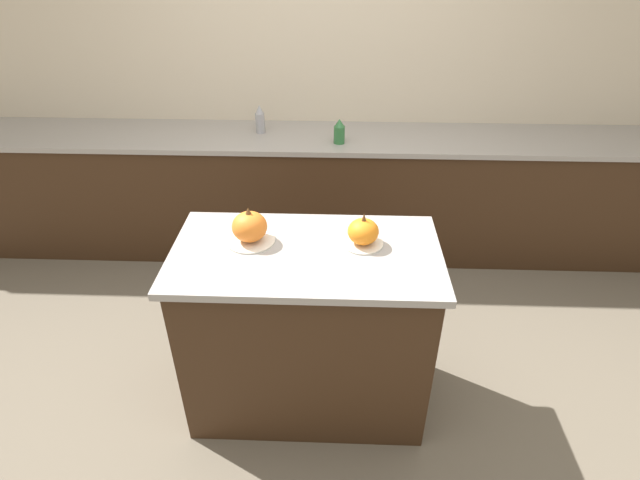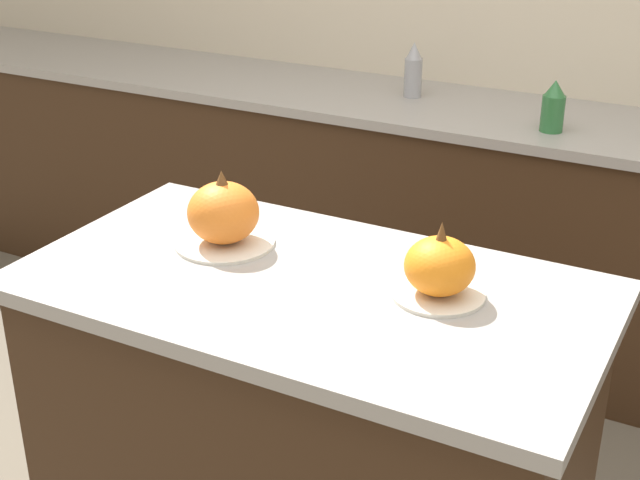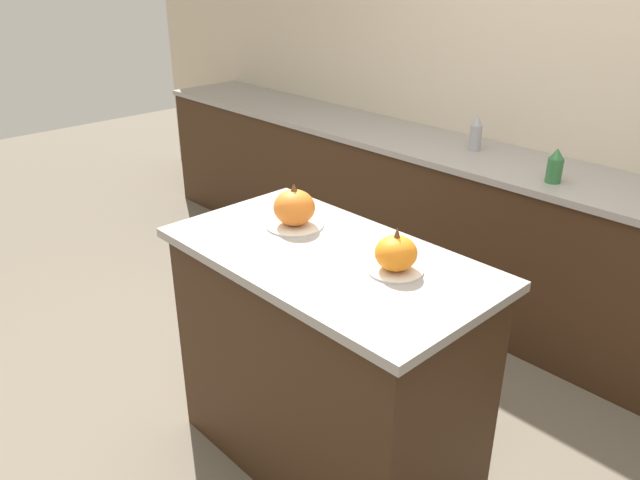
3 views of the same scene
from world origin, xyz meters
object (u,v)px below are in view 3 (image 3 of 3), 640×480
at_px(bottle_short, 555,166).
at_px(pumpkin_cake_right, 396,255).
at_px(pumpkin_cake_left, 294,209).
at_px(bottle_tall, 476,133).

bearing_deg(bottle_short, pumpkin_cake_right, -84.95).
xyz_separation_m(pumpkin_cake_left, bottle_short, (0.40, 1.29, -0.02)).
bearing_deg(bottle_tall, pumpkin_cake_left, -83.81).
bearing_deg(pumpkin_cake_left, bottle_tall, 96.19).
relative_size(pumpkin_cake_left, bottle_tall, 1.13).
distance_m(pumpkin_cake_right, bottle_short, 1.30).
bearing_deg(bottle_tall, bottle_short, -17.56).
xyz_separation_m(pumpkin_cake_left, bottle_tall, (-0.16, 1.47, -0.01)).
xyz_separation_m(pumpkin_cake_right, bottle_tall, (-0.67, 1.47, 0.00)).
height_order(bottle_tall, bottle_short, bottle_tall).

